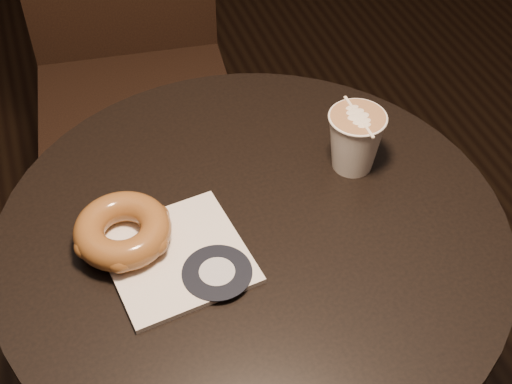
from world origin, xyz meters
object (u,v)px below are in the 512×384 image
pastry_bag (177,257)px  latte_cup (355,141)px  cafe_table (253,312)px  chair (127,36)px  doughnut (123,231)px

pastry_bag → latte_cup: bearing=9.7°
cafe_table → chair: size_ratio=0.70×
cafe_table → doughnut: bearing=171.2°
doughnut → latte_cup: (0.35, 0.04, 0.02)m
doughnut → pastry_bag: bearing=-37.5°
doughnut → cafe_table: bearing=-8.8°
chair → pastry_bag: chair is taller
doughnut → latte_cup: bearing=7.1°
latte_cup → doughnut: bearing=-172.9°
chair → latte_cup: (0.22, -0.68, 0.20)m
chair → doughnut: chair is taller
pastry_bag → cafe_table: bearing=2.4°
cafe_table → chair: 0.75m
doughnut → latte_cup: 0.35m
pastry_bag → doughnut: doughnut is taller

